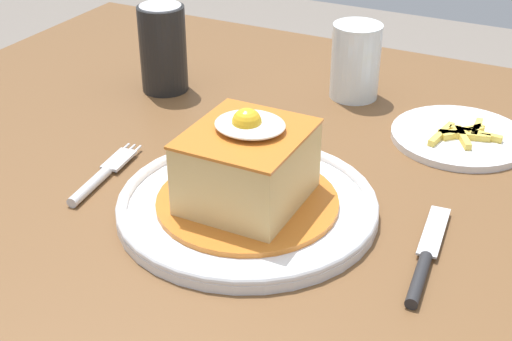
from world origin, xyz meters
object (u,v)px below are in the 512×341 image
(soda_can, at_px, (163,49))
(side_plate_fries, at_px, (460,136))
(drinking_glass, at_px, (355,66))
(fork, at_px, (100,177))
(knife, at_px, (424,264))
(main_plate, at_px, (247,204))

(soda_can, height_order, side_plate_fries, soda_can)
(drinking_glass, bearing_deg, soda_can, -158.45)
(fork, bearing_deg, knife, 1.09)
(main_plate, height_order, knife, main_plate)
(soda_can, xyz_separation_m, drinking_glass, (0.25, 0.10, -0.02))
(fork, height_order, soda_can, soda_can)
(knife, relative_size, drinking_glass, 1.58)
(knife, distance_m, drinking_glass, 0.40)
(main_plate, distance_m, fork, 0.18)
(fork, xyz_separation_m, knife, (0.37, 0.01, 0.00))
(soda_can, relative_size, drinking_glass, 1.18)
(soda_can, bearing_deg, drinking_glass, 21.55)
(fork, distance_m, soda_can, 0.27)
(side_plate_fries, bearing_deg, main_plate, -121.41)
(knife, height_order, side_plate_fries, side_plate_fries)
(drinking_glass, distance_m, side_plate_fries, 0.18)
(fork, bearing_deg, soda_can, 106.95)
(drinking_glass, bearing_deg, fork, -116.11)
(main_plate, height_order, soda_can, soda_can)
(side_plate_fries, bearing_deg, knife, -83.70)
(knife, bearing_deg, drinking_glass, 119.58)
(knife, bearing_deg, soda_can, 151.07)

